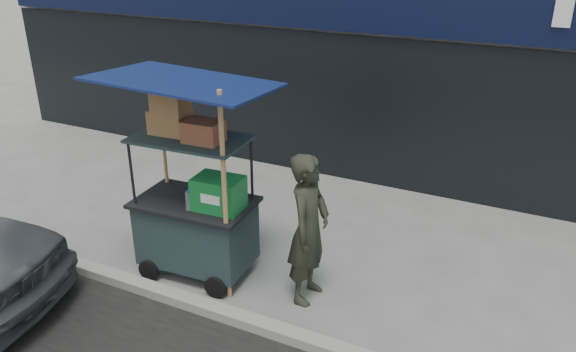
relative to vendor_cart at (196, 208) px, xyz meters
The scene contains 4 objects.
ground 1.59m from the vendor_cart, 19.69° to the right, with size 80.00×80.00×0.00m, color slate.
curb 1.63m from the vendor_cart, 27.35° to the right, with size 80.00×0.18×0.12m, color gray.
vendor_cart is the anchor object (origin of this frame).
vendor_man 1.40m from the vendor_cart, ahead, with size 0.64×0.42×1.76m, color #26291E.
Camera 1 is at (2.32, -4.34, 3.89)m, focal length 35.00 mm.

